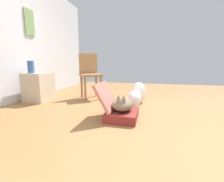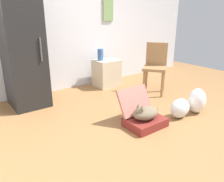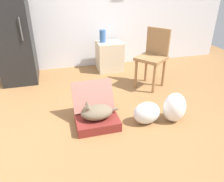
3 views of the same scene
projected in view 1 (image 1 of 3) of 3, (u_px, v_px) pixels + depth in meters
ground_plane at (126, 117)px, 2.21m from camera, size 7.68×7.68×0.00m
suitcase_base at (122, 114)px, 2.14m from camera, size 0.52×0.41×0.12m
suitcase_lid at (106, 96)px, 2.15m from camera, size 0.52×0.23×0.37m
cat at (122, 104)px, 2.10m from camera, size 0.47×0.28×0.23m
plastic_bag_white at (135, 99)px, 2.68m from camera, size 0.35×0.22×0.29m
plastic_bag_clear at (139, 92)px, 3.00m from camera, size 0.29×0.26×0.39m
side_table at (39, 87)px, 3.13m from camera, size 0.49×0.43×0.56m
vase_tall at (31, 67)px, 2.95m from camera, size 0.12×0.12×0.23m
chair at (90, 73)px, 3.35m from camera, size 0.59×0.59×0.96m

